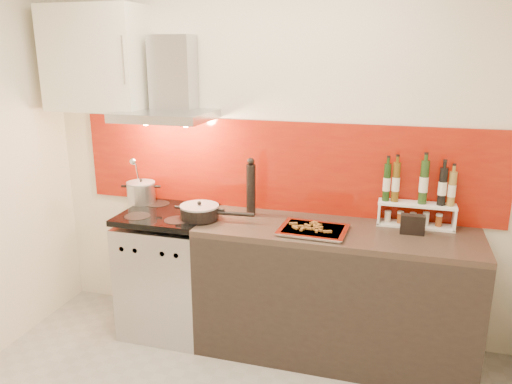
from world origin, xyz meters
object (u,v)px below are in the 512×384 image
(stock_pot, at_px, (141,192))
(pepper_mill, at_px, (251,188))
(range_stove, at_px, (170,273))
(baking_tray, at_px, (313,230))
(counter, at_px, (334,293))
(saute_pan, at_px, (201,212))

(stock_pot, xyz_separation_m, pepper_mill, (0.86, -0.03, 0.11))
(stock_pot, bearing_deg, pepper_mill, -1.91)
(range_stove, bearing_deg, baking_tray, -4.73)
(range_stove, height_order, baking_tray, baking_tray)
(pepper_mill, xyz_separation_m, baking_tray, (0.48, -0.22, -0.18))
(range_stove, relative_size, counter, 0.51)
(range_stove, distance_m, saute_pan, 0.59)
(counter, bearing_deg, baking_tray, -146.68)
(counter, relative_size, baking_tray, 4.14)
(range_stove, distance_m, stock_pot, 0.63)
(range_stove, height_order, stock_pot, stock_pot)
(baking_tray, bearing_deg, counter, 33.32)
(stock_pot, height_order, baking_tray, stock_pot)
(stock_pot, bearing_deg, counter, -5.88)
(stock_pot, relative_size, baking_tray, 0.49)
(counter, xyz_separation_m, saute_pan, (-0.91, -0.07, 0.51))
(counter, xyz_separation_m, pepper_mill, (-0.62, 0.12, 0.65))
(range_stove, xyz_separation_m, stock_pot, (-0.28, 0.16, 0.55))
(range_stove, height_order, saute_pan, saute_pan)
(range_stove, xyz_separation_m, pepper_mill, (0.58, 0.13, 0.66))
(saute_pan, bearing_deg, stock_pot, 158.39)
(counter, bearing_deg, range_stove, -179.77)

